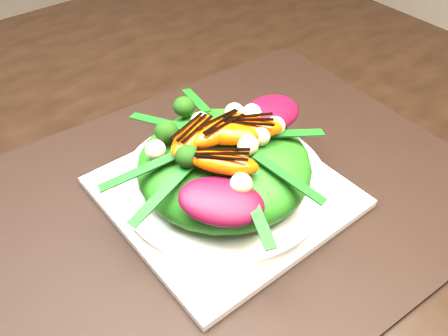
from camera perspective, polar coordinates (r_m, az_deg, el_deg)
placemat at (r=0.53m, az=-0.00°, el=-3.41°), size 0.58×0.46×0.00m
plate_base at (r=0.53m, az=0.00°, el=-2.89°), size 0.24×0.24×0.01m
salad_bowl at (r=0.52m, az=0.00°, el=-1.90°), size 0.24×0.24×0.02m
lettuce_mound at (r=0.50m, az=0.00°, el=0.36°), size 0.24×0.24×0.06m
radicchio_leaf at (r=0.53m, az=5.75°, el=6.64°), size 0.09×0.06×0.02m
orange_segment at (r=0.49m, az=-3.29°, el=4.94°), size 0.07×0.03×0.02m
broccoli_floret at (r=0.46m, az=-7.47°, el=1.80°), size 0.04×0.04×0.03m
macadamia_nut at (r=0.47m, az=6.22°, el=3.36°), size 0.02×0.02×0.02m
balsamic_drizzle at (r=0.48m, az=-3.33°, el=5.88°), size 0.05×0.01×0.00m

